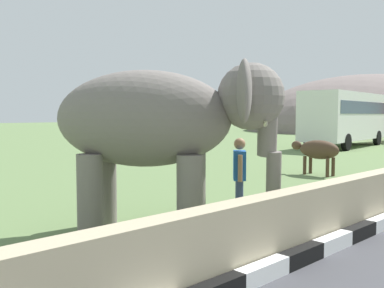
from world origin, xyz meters
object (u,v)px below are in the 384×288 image
bus_white (346,115)px  cow_near (318,150)px  person_handler (239,174)px  elephant (164,122)px

bus_white → cow_near: (-13.21, -5.65, -1.21)m
person_handler → bus_white: 21.70m
person_handler → cow_near: bearing=18.1°
elephant → bus_white: size_ratio=0.40×
elephant → person_handler: (1.70, -0.30, -1.06)m
bus_white → cow_near: size_ratio=5.08×
bus_white → person_handler: bearing=-158.5°
person_handler → cow_near: (6.96, 2.28, -0.06)m
elephant → person_handler: elephant is taller
elephant → bus_white: 23.16m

